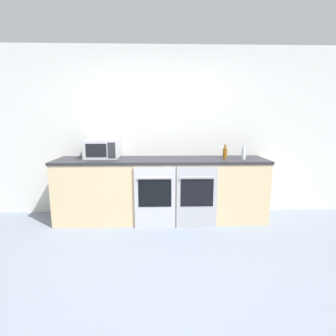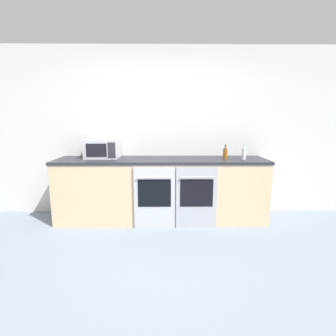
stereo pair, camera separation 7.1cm
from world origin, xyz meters
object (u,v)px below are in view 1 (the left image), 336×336
(oven_right, at_px, (197,197))
(bottle_amber, at_px, (225,153))
(oven_left, at_px, (155,197))
(bottle_clear, at_px, (244,153))
(microwave, at_px, (102,149))

(oven_right, relative_size, bottle_amber, 4.22)
(oven_left, relative_size, oven_right, 1.00)
(bottle_amber, bearing_deg, bottle_clear, -25.22)
(oven_right, height_order, microwave, microwave)
(microwave, xyz_separation_m, bottle_clear, (2.08, -0.19, -0.05))
(oven_right, distance_m, bottle_amber, 0.82)
(bottle_clear, bearing_deg, microwave, 174.76)
(oven_right, xyz_separation_m, microwave, (-1.37, 0.45, 0.62))
(microwave, height_order, bottle_amber, microwave)
(microwave, bearing_deg, oven_right, -18.03)
(bottle_clear, bearing_deg, oven_left, -168.71)
(oven_left, xyz_separation_m, bottle_clear, (1.28, 0.26, 0.57))
(microwave, xyz_separation_m, bottle_amber, (1.83, -0.08, -0.06))
(microwave, bearing_deg, bottle_amber, -2.37)
(oven_left, xyz_separation_m, oven_right, (0.58, 0.00, 0.00))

